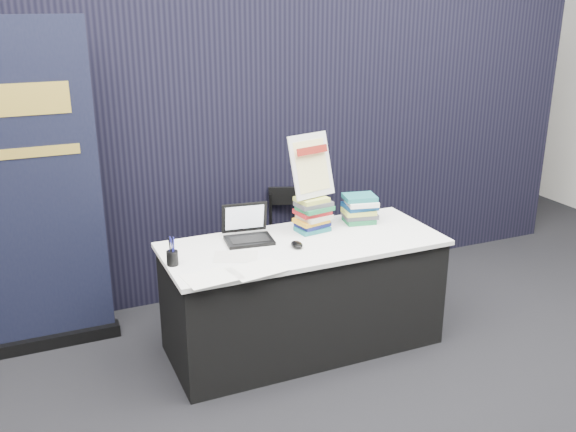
# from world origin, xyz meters

# --- Properties ---
(floor) EXTENTS (8.00, 8.00, 0.00)m
(floor) POSITION_xyz_m (0.00, 0.00, 0.00)
(floor) COLOR black
(floor) RESTS_ON ground
(wall_back) EXTENTS (8.00, 0.02, 3.50)m
(wall_back) POSITION_xyz_m (0.00, 4.00, 1.75)
(wall_back) COLOR beige
(wall_back) RESTS_ON floor
(drape_partition) EXTENTS (6.00, 0.08, 2.40)m
(drape_partition) POSITION_xyz_m (0.00, 1.60, 1.20)
(drape_partition) COLOR black
(drape_partition) RESTS_ON floor
(display_table) EXTENTS (1.80, 0.75, 0.75)m
(display_table) POSITION_xyz_m (0.00, 0.55, 0.38)
(display_table) COLOR black
(display_table) RESTS_ON floor
(laptop) EXTENTS (0.32, 0.27, 0.23)m
(laptop) POSITION_xyz_m (-0.32, 0.73, 0.81)
(laptop) COLOR black
(laptop) RESTS_ON display_table
(mouse) EXTENTS (0.08, 0.12, 0.04)m
(mouse) POSITION_xyz_m (-0.08, 0.48, 0.77)
(mouse) COLOR black
(mouse) RESTS_ON display_table
(brochure_left) EXTENTS (0.33, 0.25, 0.00)m
(brochure_left) POSITION_xyz_m (-0.70, 0.26, 0.75)
(brochure_left) COLOR white
(brochure_left) RESTS_ON display_table
(brochure_mid) EXTENTS (0.32, 0.28, 0.00)m
(brochure_mid) POSITION_xyz_m (-0.48, 0.49, 0.75)
(brochure_mid) COLOR silver
(brochure_mid) RESTS_ON display_table
(brochure_right) EXTENTS (0.34, 0.27, 0.00)m
(brochure_right) POSITION_xyz_m (-0.43, 0.26, 0.75)
(brochure_right) COLOR white
(brochure_right) RESTS_ON display_table
(pen_cup) EXTENTS (0.09, 0.09, 0.09)m
(pen_cup) POSITION_xyz_m (-0.86, 0.52, 0.79)
(pen_cup) COLOR black
(pen_cup) RESTS_ON display_table
(book_stack_tall) EXTENTS (0.23, 0.19, 0.23)m
(book_stack_tall) POSITION_xyz_m (0.14, 0.72, 0.87)
(book_stack_tall) COLOR #1C696B
(book_stack_tall) RESTS_ON display_table
(book_stack_short) EXTENTS (0.24, 0.20, 0.19)m
(book_stack_short) POSITION_xyz_m (0.52, 0.74, 0.85)
(book_stack_short) COLOR #1D6E40
(book_stack_short) RESTS_ON display_table
(info_sign) EXTENTS (0.33, 0.19, 0.43)m
(info_sign) POSITION_xyz_m (0.14, 0.75, 1.19)
(info_sign) COLOR black
(info_sign) RESTS_ON book_stack_tall
(pullup_banner) EXTENTS (0.91, 0.11, 2.14)m
(pullup_banner) POSITION_xyz_m (-1.57, 1.22, 0.95)
(pullup_banner) COLOR black
(pullup_banner) RESTS_ON floor
(stacking_chair) EXTENTS (0.48, 0.49, 0.82)m
(stacking_chair) POSITION_xyz_m (0.32, 1.34, 0.46)
(stacking_chair) COLOR black
(stacking_chair) RESTS_ON floor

